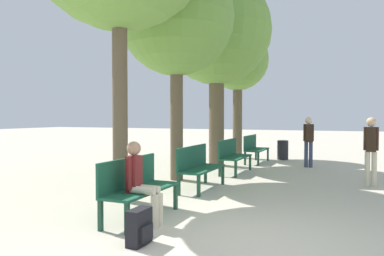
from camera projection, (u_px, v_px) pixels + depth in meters
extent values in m
plane|color=beige|center=(253.00, 248.00, 4.62)|extent=(80.00, 80.00, 0.00)
cube|color=#195138|center=(142.00, 190.00, 5.89)|extent=(0.53, 1.62, 0.04)
cube|color=#195138|center=(128.00, 173.00, 5.98)|extent=(0.04, 1.62, 0.48)
cube|color=#19422D|center=(127.00, 219.00, 5.11)|extent=(0.06, 0.06, 0.44)
cube|color=#19422D|center=(176.00, 197.00, 6.52)|extent=(0.06, 0.06, 0.44)
cube|color=#19422D|center=(100.00, 216.00, 5.28)|extent=(0.06, 0.06, 0.44)
cube|color=#19422D|center=(153.00, 195.00, 6.69)|extent=(0.06, 0.06, 0.44)
cube|color=#195138|center=(202.00, 169.00, 8.28)|extent=(0.53, 1.62, 0.04)
cube|color=#195138|center=(192.00, 157.00, 8.37)|extent=(0.04, 1.62, 0.48)
cube|color=#19422D|center=(199.00, 186.00, 7.50)|extent=(0.06, 0.06, 0.44)
cube|color=#19422D|center=(223.00, 175.00, 8.90)|extent=(0.06, 0.06, 0.44)
cube|color=#19422D|center=(179.00, 185.00, 7.67)|extent=(0.06, 0.06, 0.44)
cube|color=#19422D|center=(205.00, 174.00, 9.08)|extent=(0.06, 0.06, 0.44)
cube|color=#195138|center=(236.00, 157.00, 10.67)|extent=(0.53, 1.62, 0.04)
cube|color=#195138|center=(228.00, 148.00, 10.75)|extent=(0.04, 1.62, 0.48)
cube|color=#19422D|center=(236.00, 169.00, 9.88)|extent=(0.06, 0.06, 0.44)
cube|color=#19422D|center=(250.00, 163.00, 11.29)|extent=(0.06, 0.06, 0.44)
cube|color=#19422D|center=(220.00, 168.00, 10.06)|extent=(0.06, 0.06, 0.44)
cube|color=#19422D|center=(236.00, 162.00, 11.46)|extent=(0.06, 0.06, 0.44)
cube|color=#195138|center=(257.00, 150.00, 13.05)|extent=(0.53, 1.62, 0.04)
cube|color=#195138|center=(250.00, 142.00, 13.14)|extent=(0.04, 1.62, 0.48)
cube|color=#19422D|center=(258.00, 159.00, 12.27)|extent=(0.06, 0.06, 0.44)
cube|color=#19422D|center=(268.00, 155.00, 13.67)|extent=(0.06, 0.06, 0.44)
cube|color=#19422D|center=(245.00, 158.00, 12.44)|extent=(0.06, 0.06, 0.44)
cube|color=#19422D|center=(256.00, 154.00, 13.85)|extent=(0.06, 0.06, 0.44)
cylinder|color=brown|center=(120.00, 94.00, 7.19)|extent=(0.29, 0.29, 4.11)
cylinder|color=brown|center=(177.00, 115.00, 9.53)|extent=(0.32, 0.32, 3.31)
sphere|color=olive|center=(176.00, 18.00, 9.45)|extent=(2.93, 2.93, 2.93)
cylinder|color=brown|center=(217.00, 113.00, 12.34)|extent=(0.50, 0.50, 3.47)
sphere|color=olive|center=(217.00, 30.00, 12.25)|extent=(3.58, 3.58, 3.58)
cylinder|color=brown|center=(237.00, 117.00, 14.60)|extent=(0.36, 0.36, 3.17)
sphere|color=olive|center=(238.00, 60.00, 14.53)|extent=(2.39, 2.39, 2.39)
cylinder|color=beige|center=(143.00, 190.00, 5.49)|extent=(0.39, 0.11, 0.11)
cylinder|color=beige|center=(155.00, 212.00, 5.42)|extent=(0.11, 0.11, 0.48)
cylinder|color=beige|center=(148.00, 189.00, 5.62)|extent=(0.39, 0.11, 0.11)
cylinder|color=beige|center=(159.00, 209.00, 5.55)|extent=(0.11, 0.11, 0.48)
cube|color=maroon|center=(134.00, 174.00, 5.62)|extent=(0.18, 0.21, 0.55)
cylinder|color=maroon|center=(130.00, 173.00, 5.52)|extent=(0.08, 0.08, 0.50)
cylinder|color=maroon|center=(138.00, 171.00, 5.73)|extent=(0.08, 0.08, 0.50)
sphere|color=#A37A5B|center=(134.00, 148.00, 5.61)|extent=(0.21, 0.21, 0.21)
cube|color=black|center=(139.00, 227.00, 4.72)|extent=(0.18, 0.38, 0.46)
cube|color=black|center=(147.00, 233.00, 4.68)|extent=(0.04, 0.26, 0.20)
cylinder|color=beige|center=(367.00, 169.00, 8.69)|extent=(0.12, 0.12, 0.81)
cylinder|color=beige|center=(374.00, 169.00, 8.64)|extent=(0.12, 0.12, 0.81)
cube|color=black|center=(371.00, 139.00, 8.64)|extent=(0.23, 0.20, 0.57)
cylinder|color=black|center=(365.00, 139.00, 8.69)|extent=(0.08, 0.08, 0.54)
cylinder|color=black|center=(377.00, 139.00, 8.60)|extent=(0.08, 0.08, 0.54)
sphere|color=tan|center=(371.00, 122.00, 8.63)|extent=(0.22, 0.22, 0.22)
cylinder|color=#384260|center=(306.00, 155.00, 11.92)|extent=(0.12, 0.12, 0.81)
cylinder|color=#384260|center=(311.00, 155.00, 11.86)|extent=(0.12, 0.12, 0.81)
cube|color=black|center=(309.00, 133.00, 11.87)|extent=(0.28, 0.26, 0.57)
cylinder|color=black|center=(305.00, 133.00, 11.91)|extent=(0.08, 0.08, 0.54)
cylinder|color=black|center=(313.00, 133.00, 11.82)|extent=(0.08, 0.08, 0.54)
sphere|color=beige|center=(309.00, 120.00, 11.85)|extent=(0.22, 0.22, 0.22)
cylinder|color=#232328|center=(283.00, 150.00, 13.99)|extent=(0.40, 0.40, 0.72)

